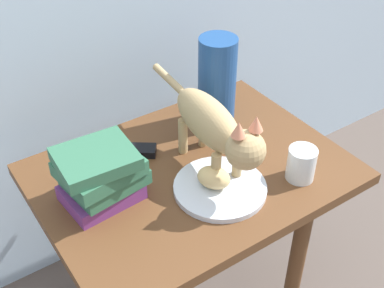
{
  "coord_description": "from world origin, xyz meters",
  "views": [
    {
      "loc": [
        -0.54,
        -0.8,
        1.35
      ],
      "look_at": [
        0.0,
        0.0,
        0.61
      ],
      "focal_mm": 47.13,
      "sensor_mm": 36.0,
      "label": 1
    }
  ],
  "objects": [
    {
      "name": "book_stack",
      "position": [
        -0.23,
        0.03,
        0.61
      ],
      "size": [
        0.2,
        0.17,
        0.14
      ],
      "color": "#72337A",
      "rests_on": "side_table"
    },
    {
      "name": "green_vase",
      "position": [
        0.18,
        0.15,
        0.66
      ],
      "size": [
        0.1,
        0.1,
        0.25
      ],
      "primitive_type": "cylinder",
      "color": "navy",
      "rests_on": "side_table"
    },
    {
      "name": "bread_roll",
      "position": [
        0.0,
        -0.09,
        0.57
      ],
      "size": [
        0.09,
        0.1,
        0.05
      ],
      "primitive_type": "ellipsoid",
      "rotation": [
        0.0,
        0.0,
        2.12
      ],
      "color": "#E0BC7A",
      "rests_on": "plate"
    },
    {
      "name": "cat",
      "position": [
        0.04,
        -0.03,
        0.67
      ],
      "size": [
        0.11,
        0.48,
        0.23
      ],
      "color": "tan",
      "rests_on": "side_table"
    },
    {
      "name": "tv_remote",
      "position": [
        -0.1,
        0.15,
        0.54
      ],
      "size": [
        0.15,
        0.12,
        0.02
      ],
      "primitive_type": "cube",
      "rotation": [
        0.0,
        0.0,
        -0.63
      ],
      "color": "black",
      "rests_on": "side_table"
    },
    {
      "name": "plate",
      "position": [
        0.01,
        -0.1,
        0.54
      ],
      "size": [
        0.22,
        0.22,
        0.01
      ],
      "primitive_type": "cylinder",
      "color": "silver",
      "rests_on": "side_table"
    },
    {
      "name": "side_table",
      "position": [
        0.0,
        0.0,
        0.46
      ],
      "size": [
        0.76,
        0.56,
        0.53
      ],
      "color": "brown",
      "rests_on": "ground"
    },
    {
      "name": "candle_jar",
      "position": [
        0.2,
        -0.17,
        0.57
      ],
      "size": [
        0.07,
        0.07,
        0.08
      ],
      "color": "silver",
      "rests_on": "side_table"
    }
  ]
}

